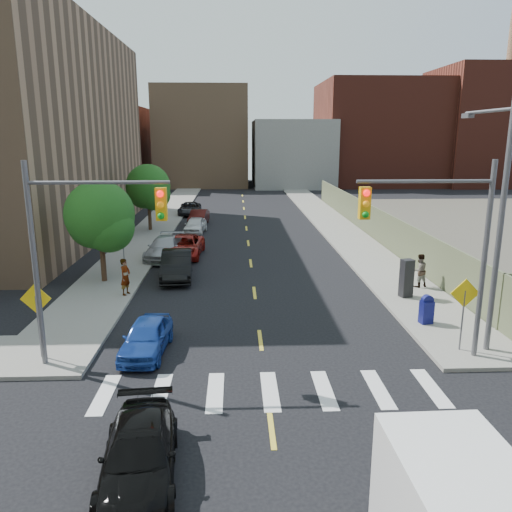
{
  "coord_description": "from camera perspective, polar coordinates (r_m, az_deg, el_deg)",
  "views": [
    {
      "loc": [
        -0.92,
        -10.06,
        7.75
      ],
      "look_at": [
        0.06,
        13.66,
        2.0
      ],
      "focal_mm": 35.0,
      "sensor_mm": 36.0,
      "label": 1
    }
  ],
  "objects": [
    {
      "name": "parked_car_black",
      "position": [
        27.99,
        -9.03,
        -1.0
      ],
      "size": [
        1.94,
        4.76,
        1.54
      ],
      "primitive_type": "imported",
      "rotation": [
        0.0,
        0.0,
        0.07
      ],
      "color": "black",
      "rests_on": "ground"
    },
    {
      "name": "bg_bldg_center",
      "position": [
        80.6,
        4.06,
        11.62
      ],
      "size": [
        12.0,
        16.0,
        10.0
      ],
      "primitive_type": "cube",
      "color": "gray",
      "rests_on": "ground"
    },
    {
      "name": "payphone",
      "position": [
        25.04,
        16.82,
        -2.44
      ],
      "size": [
        0.65,
        0.58,
        1.85
      ],
      "primitive_type": "cube",
      "rotation": [
        0.0,
        0.0,
        0.26
      ],
      "color": "black",
      "rests_on": "sidewalk_ne"
    },
    {
      "name": "signal_nw",
      "position": [
        17.14,
        -19.52,
        2.0
      ],
      "size": [
        4.59,
        0.3,
        7.0
      ],
      "color": "#59595E",
      "rests_on": "ground"
    },
    {
      "name": "bg_bldg_west",
      "position": [
        82.81,
        -17.5,
        11.79
      ],
      "size": [
        14.0,
        18.0,
        12.0
      ],
      "primitive_type": "cube",
      "color": "#592319",
      "rests_on": "ground"
    },
    {
      "name": "black_sedan",
      "position": [
        12.65,
        -13.18,
        -21.15
      ],
      "size": [
        2.08,
        4.33,
        1.22
      ],
      "primitive_type": "imported",
      "rotation": [
        0.0,
        0.0,
        0.09
      ],
      "color": "black",
      "rests_on": "ground"
    },
    {
      "name": "sidewalk_nw",
      "position": [
        52.57,
        -9.85,
        5.02
      ],
      "size": [
        3.5,
        73.0,
        0.15
      ],
      "primitive_type": "cube",
      "color": "gray",
      "rests_on": "ground"
    },
    {
      "name": "mailbox",
      "position": [
        21.9,
        18.91,
        -5.81
      ],
      "size": [
        0.57,
        0.47,
        1.22
      ],
      "rotation": [
        0.0,
        0.0,
        0.19
      ],
      "color": "#0E1155",
      "rests_on": "sidewalk_ne"
    },
    {
      "name": "pedestrian_east",
      "position": [
        26.88,
        18.18,
        -1.59
      ],
      "size": [
        0.98,
        0.85,
        1.73
      ],
      "primitive_type": "imported",
      "rotation": [
        0.0,
        0.0,
        3.4
      ],
      "color": "gray",
      "rests_on": "sidewalk_ne"
    },
    {
      "name": "warn_sign_midwest",
      "position": [
        31.37,
        -15.02,
        2.57
      ],
      "size": [
        1.06,
        0.06,
        2.83
      ],
      "color": "#59595E",
      "rests_on": "ground"
    },
    {
      "name": "fence_north",
      "position": [
        40.02,
        12.93,
        3.92
      ],
      "size": [
        0.12,
        44.0,
        2.5
      ],
      "primitive_type": "cube",
      "color": "#616446",
      "rests_on": "ground"
    },
    {
      "name": "parked_car_red",
      "position": [
        32.9,
        -8.26,
        1.09
      ],
      "size": [
        2.59,
        5.12,
        1.39
      ],
      "primitive_type": "imported",
      "rotation": [
        0.0,
        0.0,
        -0.06
      ],
      "color": "maroon",
      "rests_on": "ground"
    },
    {
      "name": "bg_bldg_midwest",
      "position": [
        82.22,
        -6.08,
        13.36
      ],
      "size": [
        14.0,
        16.0,
        15.0
      ],
      "primitive_type": "cube",
      "color": "#8C6B4C",
      "rests_on": "ground"
    },
    {
      "name": "warn_sign_ne",
      "position": [
        19.32,
        22.69,
        -4.81
      ],
      "size": [
        1.06,
        0.06,
        2.83
      ],
      "color": "#59595E",
      "rests_on": "ground"
    },
    {
      "name": "signal_ne",
      "position": [
        17.77,
        20.55,
        2.3
      ],
      "size": [
        4.59,
        0.3,
        7.0
      ],
      "color": "#59595E",
      "rests_on": "ground"
    },
    {
      "name": "parked_car_maroon",
      "position": [
        44.8,
        -6.56,
        4.41
      ],
      "size": [
        1.77,
        4.09,
        1.31
      ],
      "primitive_type": "imported",
      "rotation": [
        0.0,
        0.0,
        -0.1
      ],
      "color": "#390D0B",
      "rests_on": "ground"
    },
    {
      "name": "parked_car_silver",
      "position": [
        32.66,
        -10.38,
        0.91
      ],
      "size": [
        2.43,
        4.96,
        1.39
      ],
      "primitive_type": "imported",
      "rotation": [
        0.0,
        0.0,
        -0.1
      ],
      "color": "#A1A3A8",
      "rests_on": "ground"
    },
    {
      "name": "bg_bldg_fareast",
      "position": [
        89.03,
        24.23,
        13.26
      ],
      "size": [
        14.0,
        16.0,
        18.0
      ],
      "primitive_type": "cube",
      "color": "#592319",
      "rests_on": "ground"
    },
    {
      "name": "sidewalk_ne",
      "position": [
        52.84,
        7.12,
        5.16
      ],
      "size": [
        3.5,
        73.0,
        0.15
      ],
      "primitive_type": "cube",
      "color": "gray",
      "rests_on": "ground"
    },
    {
      "name": "tree_west_near",
      "position": [
        27.38,
        -17.38,
        4.02
      ],
      "size": [
        3.66,
        3.64,
        5.52
      ],
      "color": "#332114",
      "rests_on": "ground"
    },
    {
      "name": "warn_sign_nw",
      "position": [
        18.83,
        -23.78,
        -5.38
      ],
      "size": [
        1.06,
        0.06,
        2.83
      ],
      "color": "#59595E",
      "rests_on": "ground"
    },
    {
      "name": "tree_west_far",
      "position": [
        41.93,
        -12.19,
        7.46
      ],
      "size": [
        3.66,
        3.64,
        5.52
      ],
      "color": "#332114",
      "rests_on": "ground"
    },
    {
      "name": "ground",
      "position": [
        12.73,
        2.47,
        -23.89
      ],
      "size": [
        160.0,
        160.0,
        0.0
      ],
      "primitive_type": "plane",
      "color": "black",
      "rests_on": "ground"
    },
    {
      "name": "parked_car_white",
      "position": [
        40.83,
        -6.96,
        3.5
      ],
      "size": [
        1.91,
        3.95,
        1.3
      ],
      "primitive_type": "imported",
      "rotation": [
        0.0,
        0.0,
        -0.1
      ],
      "color": "silver",
      "rests_on": "ground"
    },
    {
      "name": "parked_car_grey",
      "position": [
        50.5,
        -7.59,
        5.39
      ],
      "size": [
        2.1,
        4.54,
        1.26
      ],
      "primitive_type": "imported",
      "rotation": [
        0.0,
        0.0,
        0.0
      ],
      "color": "black",
      "rests_on": "ground"
    },
    {
      "name": "pedestrian_west",
      "position": [
        25.13,
        -14.71,
        -2.3
      ],
      "size": [
        0.63,
        0.77,
        1.8
      ],
      "primitive_type": "imported",
      "rotation": [
        0.0,
        0.0,
        1.21
      ],
      "color": "gray",
      "rests_on": "sidewalk_nw"
    },
    {
      "name": "parked_car_blue",
      "position": [
        18.77,
        -12.41,
        -9.02
      ],
      "size": [
        1.72,
        3.77,
        1.25
      ],
      "primitive_type": "imported",
      "rotation": [
        0.0,
        0.0,
        -0.07
      ],
      "color": "#1B4099",
      "rests_on": "ground"
    },
    {
      "name": "streetlight_ne",
      "position": [
        19.42,
        25.75,
        4.78
      ],
      "size": [
        0.25,
        3.7,
        9.0
      ],
      "color": "#59595E",
      "rests_on": "ground"
    },
    {
      "name": "bg_bldg_east",
      "position": [
        85.2,
        13.61,
        13.41
      ],
      "size": [
        18.0,
        18.0,
        16.0
      ],
      "primitive_type": "cube",
      "color": "#592319",
      "rests_on": "ground"
    },
    {
      "name": "smokestack",
      "position": [
        91.05,
        26.9,
        16.14
      ],
      "size": [
        1.8,
        1.8,
        28.0
      ],
      "primitive_type": "cylinder",
      "color": "#8C6B4C",
      "rests_on": "ground"
    }
  ]
}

